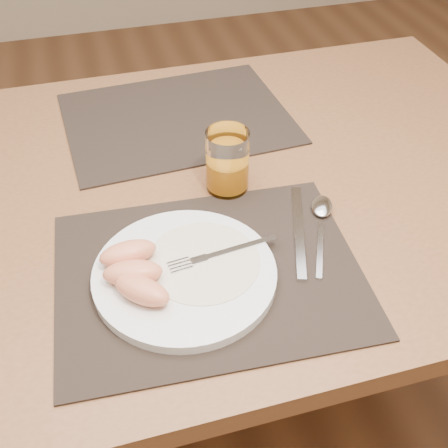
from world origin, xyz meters
TOP-DOWN VIEW (x-y plane):
  - ground at (0.00, 0.00)m, footprint 5.00×5.00m
  - table at (0.00, 0.00)m, footprint 1.40×0.90m
  - placemat_near at (-0.03, -0.22)m, footprint 0.47×0.38m
  - placemat_far at (0.02, 0.22)m, footprint 0.47×0.37m
  - plate at (-0.06, -0.22)m, footprint 0.27×0.27m
  - plate_dressing at (-0.03, -0.21)m, footprint 0.17×0.17m
  - fork at (-0.01, -0.21)m, footprint 0.18×0.04m
  - knife at (0.13, -0.19)m, footprint 0.09×0.21m
  - spoon at (0.19, -0.15)m, footprint 0.10×0.18m
  - juice_glass at (0.06, -0.03)m, footprint 0.07×0.07m
  - grapefruit_wedges at (-0.13, -0.22)m, footprint 0.10×0.14m

SIDE VIEW (x-z plane):
  - ground at x=0.00m, z-range 0.00..0.00m
  - table at x=0.00m, z-range 0.29..1.04m
  - placemat_near at x=-0.03m, z-range 0.75..0.75m
  - placemat_far at x=0.02m, z-range 0.75..0.75m
  - knife at x=0.13m, z-range 0.75..0.76m
  - spoon at x=0.19m, z-range 0.75..0.77m
  - plate at x=-0.06m, z-range 0.75..0.77m
  - plate_dressing at x=-0.03m, z-range 0.77..0.77m
  - fork at x=-0.01m, z-range 0.77..0.77m
  - grapefruit_wedges at x=-0.13m, z-range 0.77..0.80m
  - juice_glass at x=0.06m, z-range 0.75..0.86m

